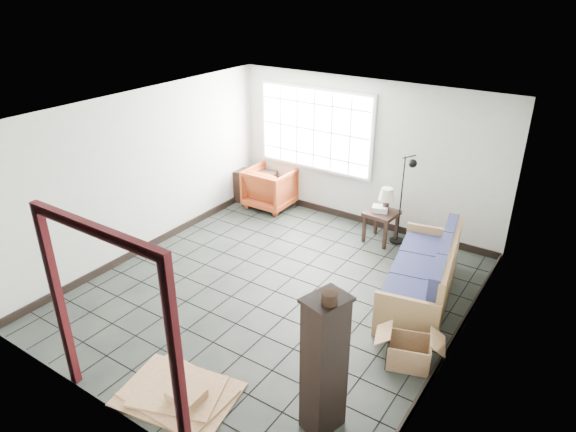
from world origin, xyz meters
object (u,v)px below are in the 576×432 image
Objects in this scene: futon_sofa at (425,278)px; tall_shelf at (324,364)px; side_table at (381,217)px; armchair at (271,186)px.

tall_shelf is at bearing -102.03° from futon_sofa.
tall_shelf is at bearing -73.44° from side_table.
futon_sofa is at bearing 104.82° from tall_shelf.
armchair reaches higher than side_table.
futon_sofa is 1.45× the size of tall_shelf.
side_table is 0.35× the size of tall_shelf.
side_table is at bearing 175.71° from armchair.
tall_shelf is (1.18, -3.96, 0.33)m from side_table.
armchair is at bearing 146.86° from tall_shelf.
armchair is 5.44m from tall_shelf.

